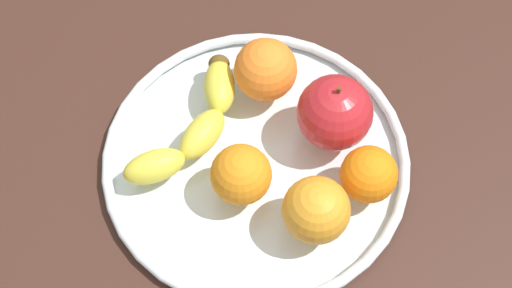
{
  "coord_description": "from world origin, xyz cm",
  "views": [
    {
      "loc": [
        -32.05,
        -22.77,
        77.85
      ],
      "look_at": [
        0.0,
        0.0,
        4.8
      ],
      "focal_mm": 54.76,
      "sensor_mm": 36.0,
      "label": 1
    }
  ],
  "objects_px": {
    "banana": "(194,125)",
    "orange_front_left": "(241,175)",
    "orange_center": "(369,174)",
    "orange_back_right": "(266,70)",
    "fruit_bowl": "(256,161)",
    "orange_front_right": "(316,210)",
    "apple": "(335,113)"
  },
  "relations": [
    {
      "from": "fruit_bowl",
      "to": "orange_front_left",
      "type": "distance_m",
      "value": 0.06
    },
    {
      "from": "apple",
      "to": "orange_front_right",
      "type": "distance_m",
      "value": 0.11
    },
    {
      "from": "banana",
      "to": "orange_front_right",
      "type": "xyz_separation_m",
      "value": [
        -0.01,
        -0.17,
        0.02
      ]
    },
    {
      "from": "banana",
      "to": "orange_front_left",
      "type": "height_order",
      "value": "orange_front_left"
    },
    {
      "from": "fruit_bowl",
      "to": "orange_center",
      "type": "xyz_separation_m",
      "value": [
        0.04,
        -0.12,
        0.04
      ]
    },
    {
      "from": "fruit_bowl",
      "to": "banana",
      "type": "distance_m",
      "value": 0.08
    },
    {
      "from": "orange_front_left",
      "to": "orange_center",
      "type": "bearing_deg",
      "value": -54.06
    },
    {
      "from": "orange_front_left",
      "to": "orange_center",
      "type": "xyz_separation_m",
      "value": [
        0.08,
        -0.11,
        -0.0
      ]
    },
    {
      "from": "orange_front_left",
      "to": "fruit_bowl",
      "type": "bearing_deg",
      "value": 12.87
    },
    {
      "from": "apple",
      "to": "orange_center",
      "type": "distance_m",
      "value": 0.08
    },
    {
      "from": "orange_front_right",
      "to": "orange_back_right",
      "type": "relative_size",
      "value": 0.99
    },
    {
      "from": "orange_center",
      "to": "orange_back_right",
      "type": "distance_m",
      "value": 0.17
    },
    {
      "from": "fruit_bowl",
      "to": "orange_back_right",
      "type": "bearing_deg",
      "value": 28.67
    },
    {
      "from": "banana",
      "to": "orange_center",
      "type": "relative_size",
      "value": 3.26
    },
    {
      "from": "orange_front_right",
      "to": "orange_back_right",
      "type": "height_order",
      "value": "same"
    },
    {
      "from": "orange_front_right",
      "to": "fruit_bowl",
      "type": "bearing_deg",
      "value": 73.07
    },
    {
      "from": "apple",
      "to": "orange_front_right",
      "type": "bearing_deg",
      "value": -156.66
    },
    {
      "from": "banana",
      "to": "orange_center",
      "type": "xyz_separation_m",
      "value": [
        0.05,
        -0.19,
        0.01
      ]
    },
    {
      "from": "fruit_bowl",
      "to": "orange_front_right",
      "type": "bearing_deg",
      "value": -106.93
    },
    {
      "from": "fruit_bowl",
      "to": "orange_center",
      "type": "distance_m",
      "value": 0.13
    },
    {
      "from": "apple",
      "to": "orange_front_right",
      "type": "relative_size",
      "value": 1.29
    },
    {
      "from": "orange_front_left",
      "to": "orange_back_right",
      "type": "xyz_separation_m",
      "value": [
        0.12,
        0.05,
        0.0
      ]
    },
    {
      "from": "orange_front_right",
      "to": "orange_front_left",
      "type": "xyz_separation_m",
      "value": [
        -0.01,
        0.09,
        -0.0
      ]
    },
    {
      "from": "orange_center",
      "to": "fruit_bowl",
      "type": "bearing_deg",
      "value": 108.28
    },
    {
      "from": "orange_front_left",
      "to": "orange_front_right",
      "type": "bearing_deg",
      "value": -82.98
    },
    {
      "from": "banana",
      "to": "fruit_bowl",
      "type": "bearing_deg",
      "value": -80.07
    },
    {
      "from": "orange_back_right",
      "to": "orange_front_right",
      "type": "bearing_deg",
      "value": -128.2
    },
    {
      "from": "fruit_bowl",
      "to": "apple",
      "type": "distance_m",
      "value": 0.1
    },
    {
      "from": "orange_center",
      "to": "orange_front_left",
      "type": "bearing_deg",
      "value": 125.94
    },
    {
      "from": "apple",
      "to": "banana",
      "type": "bearing_deg",
      "value": 126.09
    },
    {
      "from": "banana",
      "to": "orange_center",
      "type": "bearing_deg",
      "value": -75.87
    },
    {
      "from": "apple",
      "to": "orange_front_left",
      "type": "xyz_separation_m",
      "value": [
        -0.11,
        0.04,
        -0.01
      ]
    }
  ]
}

